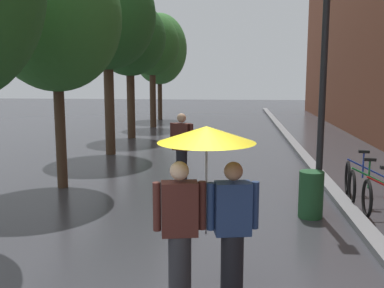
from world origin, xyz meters
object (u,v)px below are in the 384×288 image
object	(u,v)px
street_tree_2	(107,16)
street_tree_4	(152,45)
parked_bicycle_3	(372,177)
street_lamp_post	(323,79)
street_tree_3	(130,39)
parked_bicycle_2	(379,188)
couple_under_umbrella	(206,188)
litter_bin	(311,194)
street_tree_5	(159,49)
pedestrian_walking_midground	(182,149)
street_tree_1	(55,18)

from	to	relation	value
street_tree_2	street_tree_4	world-z (taller)	street_tree_2
parked_bicycle_3	street_lamp_post	xyz separation A→B (m)	(-1.42, -1.49, 2.12)
street_tree_2	street_tree_3	world-z (taller)	street_tree_2
street_tree_4	parked_bicycle_3	distance (m)	13.90
street_tree_3	parked_bicycle_2	xyz separation A→B (m)	(6.96, -8.77, -3.54)
parked_bicycle_2	couple_under_umbrella	distance (m)	5.20
street_tree_2	litter_bin	size ratio (longest dim) A/B	7.06
street_tree_2	parked_bicycle_3	distance (m)	9.03
street_tree_2	parked_bicycle_3	bearing A→B (deg)	-31.28
street_tree_5	litter_bin	bearing A→B (deg)	-71.75
street_tree_3	pedestrian_walking_midground	distance (m)	8.57
street_tree_5	parked_bicycle_3	size ratio (longest dim) A/B	4.98
street_lamp_post	street_tree_4	bearing A→B (deg)	112.72
couple_under_umbrella	parked_bicycle_3	bearing A→B (deg)	56.29
litter_bin	pedestrian_walking_midground	world-z (taller)	pedestrian_walking_midground
street_tree_1	street_tree_5	world-z (taller)	street_tree_5
street_tree_2	parked_bicycle_2	xyz separation A→B (m)	(6.81, -5.11, -3.94)
street_tree_4	street_tree_1	bearing A→B (deg)	-90.01
litter_bin	parked_bicycle_2	bearing A→B (deg)	29.54
litter_bin	street_lamp_post	bearing A→B (deg)	53.13
street_tree_1	litter_bin	xyz separation A→B (m)	(5.30, -1.67, -3.35)
street_tree_1	street_tree_4	bearing A→B (deg)	89.99
street_tree_1	street_tree_2	size ratio (longest dim) A/B	0.90
street_lamp_post	street_tree_1	bearing A→B (deg)	165.13
street_tree_1	street_tree_3	world-z (taller)	street_tree_3
parked_bicycle_3	pedestrian_walking_midground	bearing A→B (deg)	174.19
street_tree_5	couple_under_umbrella	size ratio (longest dim) A/B	2.88
couple_under_umbrella	street_tree_4	bearing A→B (deg)	102.32
street_tree_4	street_lamp_post	xyz separation A→B (m)	(5.46, -13.04, -1.40)
street_tree_3	street_tree_4	size ratio (longest dim) A/B	1.01
street_tree_3	street_lamp_post	world-z (taller)	street_tree_3
litter_bin	pedestrian_walking_midground	distance (m)	3.40
parked_bicycle_2	parked_bicycle_3	xyz separation A→B (m)	(0.13, 0.89, 0.00)
street_tree_1	parked_bicycle_3	xyz separation A→B (m)	(6.88, 0.04, -3.40)
street_tree_3	pedestrian_walking_midground	size ratio (longest dim) A/B	3.23
street_tree_3	parked_bicycle_3	size ratio (longest dim) A/B	4.64
parked_bicycle_2	street_tree_5	bearing A→B (deg)	113.61
street_tree_2	parked_bicycle_2	world-z (taller)	street_tree_2
street_tree_1	parked_bicycle_3	world-z (taller)	street_tree_1
street_tree_5	pedestrian_walking_midground	bearing A→B (deg)	-78.66
parked_bicycle_2	pedestrian_walking_midground	xyz separation A→B (m)	(-4.05, 1.32, 0.48)
street_tree_4	parked_bicycle_2	size ratio (longest dim) A/B	4.71
street_lamp_post	litter_bin	bearing A→B (deg)	-126.87
street_tree_5	street_tree_1	bearing A→B (deg)	-89.05
street_tree_5	couple_under_umbrella	world-z (taller)	street_tree_5
street_tree_1	couple_under_umbrella	xyz separation A→B (m)	(3.60, -4.88, -2.43)
street_tree_5	parked_bicycle_2	size ratio (longest dim) A/B	5.11
street_tree_2	parked_bicycle_3	size ratio (longest dim) A/B	5.13
litter_bin	couple_under_umbrella	bearing A→B (deg)	-117.90
street_lamp_post	parked_bicycle_3	bearing A→B (deg)	46.45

